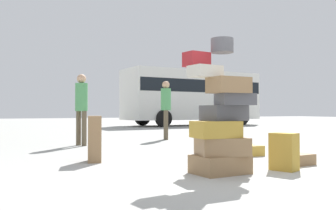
{
  "coord_description": "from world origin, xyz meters",
  "views": [
    {
      "loc": [
        -2.9,
        -4.21,
        0.85
      ],
      "look_at": [
        -0.16,
        1.77,
        0.95
      ],
      "focal_mm": 39.77,
      "sensor_mm": 36.0,
      "label": 1
    }
  ],
  "objects_px": {
    "suitcase_tan_upright_blue": "(284,152)",
    "person_tourist_with_camera": "(81,103)",
    "suitcase_tower": "(221,124)",
    "person_bearded_onlooker": "(166,104)",
    "suitcase_brown_foreground_near": "(94,139)",
    "parked_bus": "(193,94)",
    "suitcase_brown_left_side": "(295,159)",
    "suitcase_tan_right_side": "(248,151)"
  },
  "relations": [
    {
      "from": "suitcase_tower",
      "to": "suitcase_tan_right_side",
      "type": "distance_m",
      "value": 2.24
    },
    {
      "from": "person_bearded_onlooker",
      "to": "suitcase_tan_upright_blue",
      "type": "bearing_deg",
      "value": 12.05
    },
    {
      "from": "suitcase_tower",
      "to": "suitcase_brown_left_side",
      "type": "bearing_deg",
      "value": 8.6
    },
    {
      "from": "suitcase_brown_left_side",
      "to": "suitcase_tan_right_side",
      "type": "bearing_deg",
      "value": 81.58
    },
    {
      "from": "suitcase_brown_foreground_near",
      "to": "parked_bus",
      "type": "xyz_separation_m",
      "value": [
        8.98,
        13.19,
        1.45
      ]
    },
    {
      "from": "suitcase_tan_right_side",
      "to": "person_bearded_onlooker",
      "type": "xyz_separation_m",
      "value": [
        0.22,
        4.26,
        0.94
      ]
    },
    {
      "from": "suitcase_tan_right_side",
      "to": "person_tourist_with_camera",
      "type": "relative_size",
      "value": 0.3
    },
    {
      "from": "suitcase_tan_upright_blue",
      "to": "person_tourist_with_camera",
      "type": "relative_size",
      "value": 0.31
    },
    {
      "from": "person_tourist_with_camera",
      "to": "parked_bus",
      "type": "relative_size",
      "value": 0.21
    },
    {
      "from": "suitcase_tan_right_side",
      "to": "parked_bus",
      "type": "relative_size",
      "value": 0.06
    },
    {
      "from": "suitcase_tan_right_side",
      "to": "suitcase_tan_upright_blue",
      "type": "height_order",
      "value": "suitcase_tan_upright_blue"
    },
    {
      "from": "suitcase_tower",
      "to": "suitcase_tan_right_side",
      "type": "relative_size",
      "value": 3.49
    },
    {
      "from": "parked_bus",
      "to": "suitcase_brown_foreground_near",
      "type": "bearing_deg",
      "value": -130.1
    },
    {
      "from": "person_bearded_onlooker",
      "to": "parked_bus",
      "type": "bearing_deg",
      "value": 167.39
    },
    {
      "from": "suitcase_tower",
      "to": "person_bearded_onlooker",
      "type": "relative_size",
      "value": 1.06
    },
    {
      "from": "suitcase_tan_upright_blue",
      "to": "parked_bus",
      "type": "xyz_separation_m",
      "value": [
        6.74,
        15.22,
        1.57
      ]
    },
    {
      "from": "suitcase_tan_right_side",
      "to": "parked_bus",
      "type": "xyz_separation_m",
      "value": [
        6.15,
        13.58,
        1.73
      ]
    },
    {
      "from": "suitcase_tan_upright_blue",
      "to": "person_tourist_with_camera",
      "type": "xyz_separation_m",
      "value": [
        -1.86,
        5.0,
        0.78
      ]
    },
    {
      "from": "suitcase_tower",
      "to": "person_tourist_with_camera",
      "type": "bearing_deg",
      "value": 100.34
    },
    {
      "from": "suitcase_brown_foreground_near",
      "to": "person_bearded_onlooker",
      "type": "height_order",
      "value": "person_bearded_onlooker"
    },
    {
      "from": "suitcase_tower",
      "to": "person_bearded_onlooker",
      "type": "xyz_separation_m",
      "value": [
        1.78,
        5.76,
        0.36
      ]
    },
    {
      "from": "suitcase_tan_upright_blue",
      "to": "person_bearded_onlooker",
      "type": "xyz_separation_m",
      "value": [
        0.81,
        5.9,
        0.77
      ]
    },
    {
      "from": "suitcase_tower",
      "to": "suitcase_tan_upright_blue",
      "type": "distance_m",
      "value": 1.06
    },
    {
      "from": "suitcase_brown_foreground_near",
      "to": "parked_bus",
      "type": "relative_size",
      "value": 0.09
    },
    {
      "from": "person_tourist_with_camera",
      "to": "parked_bus",
      "type": "distance_m",
      "value": 13.38
    },
    {
      "from": "person_bearded_onlooker",
      "to": "suitcase_tower",
      "type": "bearing_deg",
      "value": 2.69
    },
    {
      "from": "suitcase_tower",
      "to": "suitcase_tan_upright_blue",
      "type": "bearing_deg",
      "value": -8.05
    },
    {
      "from": "suitcase_tan_right_side",
      "to": "suitcase_tan_upright_blue",
      "type": "relative_size",
      "value": 0.99
    },
    {
      "from": "suitcase_tower",
      "to": "person_tourist_with_camera",
      "type": "height_order",
      "value": "suitcase_tower"
    },
    {
      "from": "suitcase_tan_right_side",
      "to": "person_tourist_with_camera",
      "type": "distance_m",
      "value": 4.26
    },
    {
      "from": "suitcase_tan_right_side",
      "to": "person_tourist_with_camera",
      "type": "xyz_separation_m",
      "value": [
        -2.45,
        3.36,
        0.94
      ]
    },
    {
      "from": "person_bearded_onlooker",
      "to": "person_tourist_with_camera",
      "type": "bearing_deg",
      "value": -51.47
    },
    {
      "from": "suitcase_tower",
      "to": "person_bearded_onlooker",
      "type": "height_order",
      "value": "suitcase_tower"
    },
    {
      "from": "suitcase_tower",
      "to": "suitcase_tan_right_side",
      "type": "bearing_deg",
      "value": 43.88
    },
    {
      "from": "suitcase_tower",
      "to": "person_bearded_onlooker",
      "type": "distance_m",
      "value": 6.04
    },
    {
      "from": "parked_bus",
      "to": "suitcase_brown_left_side",
      "type": "bearing_deg",
      "value": -118.49
    },
    {
      "from": "suitcase_tan_upright_blue",
      "to": "person_bearded_onlooker",
      "type": "height_order",
      "value": "person_bearded_onlooker"
    },
    {
      "from": "suitcase_brown_left_side",
      "to": "person_bearded_onlooker",
      "type": "distance_m",
      "value": 5.62
    },
    {
      "from": "suitcase_tan_upright_blue",
      "to": "suitcase_brown_left_side",
      "type": "bearing_deg",
      "value": 12.61
    },
    {
      "from": "suitcase_tan_upright_blue",
      "to": "suitcase_brown_foreground_near",
      "type": "height_order",
      "value": "suitcase_brown_foreground_near"
    },
    {
      "from": "parked_bus",
      "to": "person_tourist_with_camera",
      "type": "bearing_deg",
      "value": -135.94
    },
    {
      "from": "suitcase_brown_left_side",
      "to": "suitcase_brown_foreground_near",
      "type": "bearing_deg",
      "value": 142.63
    }
  ]
}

